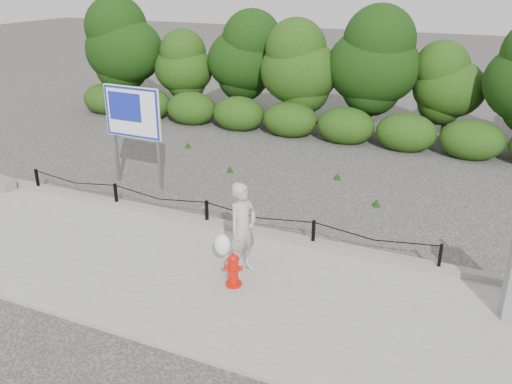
{
  "coord_description": "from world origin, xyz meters",
  "views": [
    {
      "loc": [
        5.52,
        -9.57,
        5.39
      ],
      "look_at": [
        1.11,
        0.2,
        1.0
      ],
      "focal_mm": 38.0,
      "sensor_mm": 36.0,
      "label": 1
    }
  ],
  "objects_px": {
    "fire_hydrant": "(233,270)",
    "concrete_block": "(0,182)",
    "pedestrian": "(241,230)",
    "advertising_sign": "(133,117)"
  },
  "relations": [
    {
      "from": "fire_hydrant",
      "to": "concrete_block",
      "type": "relative_size",
      "value": 0.71
    },
    {
      "from": "concrete_block",
      "to": "pedestrian",
      "type": "bearing_deg",
      "value": -9.11
    },
    {
      "from": "fire_hydrant",
      "to": "advertising_sign",
      "type": "xyz_separation_m",
      "value": [
        -4.65,
        3.57,
        1.5
      ]
    },
    {
      "from": "advertising_sign",
      "to": "pedestrian",
      "type": "bearing_deg",
      "value": -32.28
    },
    {
      "from": "pedestrian",
      "to": "concrete_block",
      "type": "distance_m",
      "value": 7.79
    },
    {
      "from": "concrete_block",
      "to": "advertising_sign",
      "type": "xyz_separation_m",
      "value": [
        3.09,
        1.81,
        1.67
      ]
    },
    {
      "from": "fire_hydrant",
      "to": "pedestrian",
      "type": "distance_m",
      "value": 0.77
    },
    {
      "from": "fire_hydrant",
      "to": "concrete_block",
      "type": "xyz_separation_m",
      "value": [
        -7.75,
        1.76,
        -0.16
      ]
    },
    {
      "from": "pedestrian",
      "to": "concrete_block",
      "type": "height_order",
      "value": "pedestrian"
    },
    {
      "from": "pedestrian",
      "to": "advertising_sign",
      "type": "relative_size",
      "value": 0.67
    }
  ]
}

